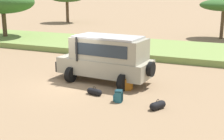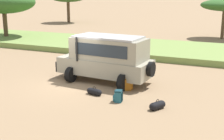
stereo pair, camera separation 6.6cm
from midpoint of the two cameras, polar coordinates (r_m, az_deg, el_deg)
ground_plane at (r=16.12m, az=-6.90°, el=-2.70°), size 320.00×320.00×0.00m
grass_bank at (r=25.09m, az=4.90°, el=4.11°), size 120.00×7.00×0.44m
safari_vehicle at (r=16.27m, az=-0.85°, el=2.28°), size 5.43×3.00×2.44m
backpack_beside_front_wheel at (r=13.57m, az=1.28°, el=-4.81°), size 0.44×0.39×0.53m
backpack_cluster_center at (r=15.15m, az=3.05°, el=-2.58°), size 0.47×0.42×0.60m
duffel_bag_low_black_case at (r=14.50m, az=-3.11°, el=-3.97°), size 0.80×0.40×0.40m
duffel_bag_soft_canvas at (r=12.93m, az=8.44°, el=-6.42°), size 0.56×0.75×0.42m
acacia_tree_left_mid at (r=31.00m, az=-19.19°, el=11.65°), size 6.10×5.23×4.66m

